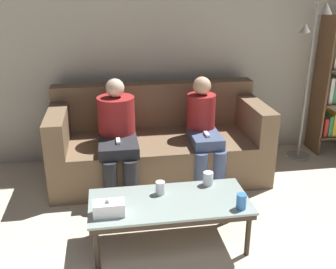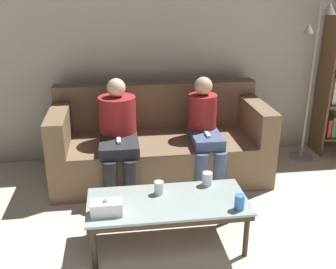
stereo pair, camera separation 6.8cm
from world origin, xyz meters
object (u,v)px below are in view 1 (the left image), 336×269
at_px(seated_person_mid_left, 204,130).
at_px(seated_person_left_end, 117,132).
at_px(cup_near_left, 208,178).
at_px(cup_far_center, 241,201).
at_px(coffee_table, 169,205).
at_px(couch, 158,144).
at_px(tissue_box, 109,208).
at_px(standing_lamp, 310,67).
at_px(cup_near_right, 160,188).

bearing_deg(seated_person_mid_left, seated_person_left_end, 179.37).
height_order(cup_near_left, cup_far_center, cup_far_center).
bearing_deg(coffee_table, seated_person_mid_left, 63.12).
bearing_deg(cup_near_left, seated_person_left_end, 130.37).
xyz_separation_m(couch, tissue_box, (-0.53, -1.35, 0.10)).
xyz_separation_m(coffee_table, cup_near_left, (0.35, 0.20, 0.09)).
height_order(cup_near_left, tissue_box, tissue_box).
bearing_deg(cup_near_left, cup_far_center, -69.55).
relative_size(coffee_table, cup_near_left, 10.90).
distance_m(standing_lamp, seated_person_left_end, 2.20).
relative_size(seated_person_left_end, seated_person_mid_left, 1.01).
relative_size(coffee_table, standing_lamp, 0.70).
bearing_deg(coffee_table, seated_person_left_end, 108.66).
height_order(couch, tissue_box, couch).
xyz_separation_m(coffee_table, cup_far_center, (0.49, -0.19, 0.10)).
height_order(standing_lamp, seated_person_mid_left, standing_lamp).
xyz_separation_m(couch, seated_person_mid_left, (0.42, -0.24, 0.22)).
height_order(cup_near_right, tissue_box, tissue_box).
relative_size(tissue_box, seated_person_mid_left, 0.21).
bearing_deg(cup_near_right, standing_lamp, 35.18).
bearing_deg(couch, cup_near_right, -96.91).
relative_size(coffee_table, seated_person_mid_left, 1.14).
bearing_deg(tissue_box, coffee_table, 15.11).
xyz_separation_m(cup_far_center, tissue_box, (-0.94, 0.07, -0.01)).
height_order(cup_far_center, seated_person_mid_left, seated_person_mid_left).
xyz_separation_m(couch, seated_person_left_end, (-0.42, -0.23, 0.25)).
bearing_deg(cup_near_right, cup_near_left, 12.13).
height_order(tissue_box, standing_lamp, standing_lamp).
bearing_deg(couch, tissue_box, -111.40).
xyz_separation_m(coffee_table, seated_person_left_end, (-0.34, 1.00, 0.24)).
bearing_deg(cup_near_left, tissue_box, -158.14).
bearing_deg(standing_lamp, couch, -174.42).
distance_m(coffee_table, seated_person_mid_left, 1.13).
distance_m(cup_near_right, standing_lamp, 2.32).
distance_m(cup_near_left, seated_person_left_end, 1.07).
height_order(cup_far_center, tissue_box, tissue_box).
bearing_deg(cup_far_center, seated_person_mid_left, 89.34).
xyz_separation_m(coffee_table, seated_person_mid_left, (0.50, 0.99, 0.21)).
bearing_deg(coffee_table, tissue_box, -164.89).
xyz_separation_m(couch, standing_lamp, (1.69, 0.16, 0.72)).
xyz_separation_m(couch, cup_far_center, (0.41, -1.42, 0.11)).
distance_m(couch, cup_near_left, 1.07).
bearing_deg(standing_lamp, cup_far_center, -128.92).
bearing_deg(seated_person_left_end, cup_near_left, -49.63).
bearing_deg(seated_person_mid_left, standing_lamp, 17.68).
distance_m(cup_near_right, tissue_box, 0.46).
distance_m(cup_near_left, tissue_box, 0.86).
relative_size(coffee_table, tissue_box, 5.44).
bearing_deg(cup_near_right, seated_person_left_end, 107.76).
bearing_deg(tissue_box, couch, 68.60).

